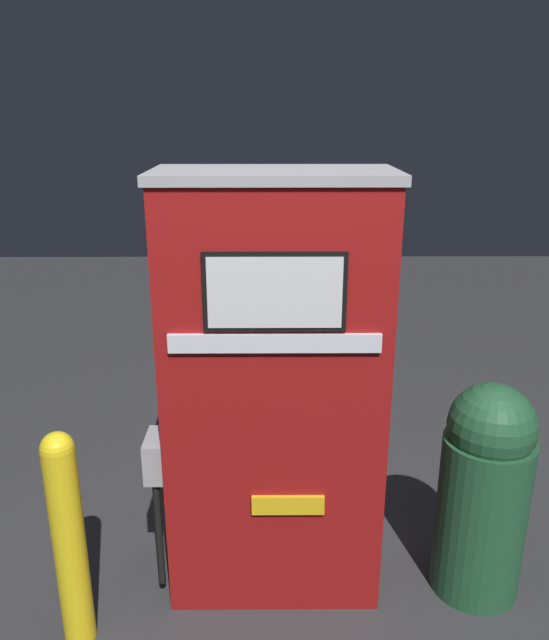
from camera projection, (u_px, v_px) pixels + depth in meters
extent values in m
plane|color=#2D2D30|center=(275.00, 610.00, 2.80)|extent=(14.00, 14.00, 0.00)
cube|color=maroon|center=(274.00, 483.00, 2.85)|extent=(0.93, 0.45, 1.02)
cube|color=maroon|center=(274.00, 286.00, 2.54)|extent=(0.93, 0.45, 0.85)
cube|color=#99999E|center=(274.00, 175.00, 2.40)|extent=(0.96, 0.48, 0.04)
cube|color=black|center=(275.00, 292.00, 2.31)|extent=(0.54, 0.01, 0.31)
cube|color=silver|center=(275.00, 293.00, 2.30)|extent=(0.50, 0.01, 0.27)
cube|color=silver|center=(275.00, 343.00, 2.37)|extent=(0.82, 0.02, 0.07)
cube|color=gold|center=(288.00, 505.00, 2.61)|extent=(0.30, 0.02, 0.08)
cube|color=#99999E|center=(157.00, 455.00, 2.69)|extent=(0.09, 0.20, 0.18)
cylinder|color=black|center=(159.00, 533.00, 2.74)|extent=(0.03, 0.03, 0.52)
cylinder|color=yellow|center=(70.00, 548.00, 2.51)|extent=(0.13, 0.13, 0.91)
sphere|color=yellow|center=(57.00, 449.00, 2.36)|extent=(0.13, 0.13, 0.13)
cylinder|color=#1E4C2D|center=(481.00, 515.00, 2.82)|extent=(0.40, 0.40, 0.77)
sphere|color=#1E4C2D|center=(492.00, 426.00, 2.68)|extent=(0.38, 0.38, 0.38)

